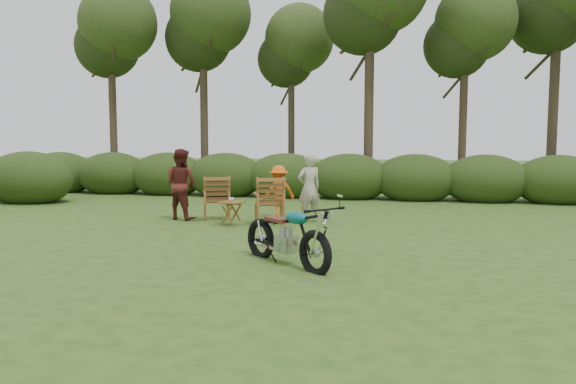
% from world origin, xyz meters
% --- Properties ---
extents(ground, '(80.00, 80.00, 0.00)m').
position_xyz_m(ground, '(0.00, 0.00, 0.00)').
color(ground, '#284918').
rests_on(ground, ground).
extents(tree_line, '(22.52, 11.62, 8.14)m').
position_xyz_m(tree_line, '(0.50, 9.74, 3.81)').
color(tree_line, '#33281C').
rests_on(tree_line, ground).
extents(motorcycle, '(1.91, 1.80, 1.09)m').
position_xyz_m(motorcycle, '(0.02, -0.22, 0.00)').
color(motorcycle, '#0C9A9C').
rests_on(motorcycle, ground).
extents(lawn_chair_right, '(0.90, 0.90, 1.03)m').
position_xyz_m(lawn_chair_right, '(-1.18, 3.56, 0.00)').
color(lawn_chair_right, brown).
rests_on(lawn_chair_right, ground).
extents(lawn_chair_left, '(0.89, 0.89, 0.99)m').
position_xyz_m(lawn_chair_left, '(-2.54, 3.95, 0.00)').
color(lawn_chair_left, brown).
rests_on(lawn_chair_left, ground).
extents(side_table, '(0.60, 0.55, 0.51)m').
position_xyz_m(side_table, '(-1.90, 3.11, 0.26)').
color(side_table, brown).
rests_on(side_table, ground).
extents(cup, '(0.14, 0.14, 0.09)m').
position_xyz_m(cup, '(-1.91, 3.12, 0.56)').
color(cup, beige).
rests_on(cup, side_table).
extents(adult_a, '(0.67, 0.63, 1.53)m').
position_xyz_m(adult_a, '(-0.37, 3.94, 0.00)').
color(adult_a, '#BAAC99').
rests_on(adult_a, ground).
extents(adult_b, '(0.93, 0.81, 1.62)m').
position_xyz_m(adult_b, '(-3.31, 3.72, 0.00)').
color(adult_b, '#521D17').
rests_on(adult_b, ground).
extents(child, '(0.91, 0.83, 1.23)m').
position_xyz_m(child, '(-1.17, 4.42, 0.00)').
color(child, orange).
rests_on(child, ground).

